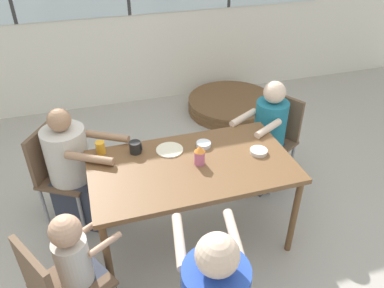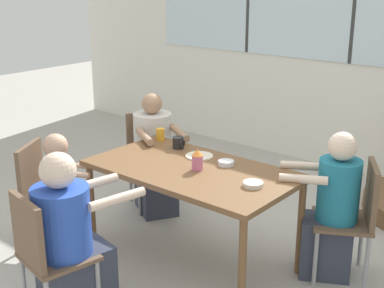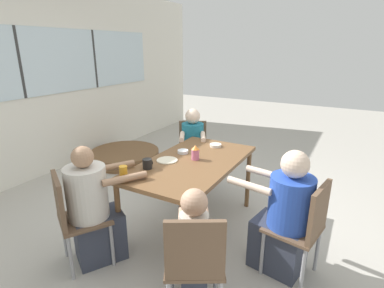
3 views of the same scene
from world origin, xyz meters
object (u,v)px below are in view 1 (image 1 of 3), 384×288
(person_toddler, at_px, (81,275))
(folded_table_stack, at_px, (231,105))
(chair_for_toddler, at_px, (56,285))
(bowl_cereal, at_px, (204,144))
(sippy_cup, at_px, (200,155))
(person_man_blue_shirt, at_px, (266,141))
(coffee_mug, at_px, (136,147))
(bowl_white_shallow, at_px, (259,151))
(chair_for_woman_green_shirt, at_px, (56,168))
(chair_for_man_blue_shirt, at_px, (276,132))
(juice_glass, at_px, (100,148))
(person_woman_green_shirt, at_px, (76,174))

(person_toddler, relative_size, folded_table_stack, 0.84)
(chair_for_toddler, distance_m, person_toddler, 0.16)
(bowl_cereal, bearing_deg, sippy_cup, -115.99)
(chair_for_toddler, xyz_separation_m, person_man_blue_shirt, (1.88, 1.06, -0.03))
(sippy_cup, bearing_deg, person_man_blue_shirt, 30.80)
(coffee_mug, distance_m, sippy_cup, 0.51)
(bowl_white_shallow, xyz_separation_m, folded_table_stack, (0.61, 1.96, -0.68))
(chair_for_woman_green_shirt, xyz_separation_m, chair_for_man_blue_shirt, (2.02, -0.03, 0.00))
(juice_glass, xyz_separation_m, folded_table_stack, (1.77, 1.61, -0.72))
(chair_for_woman_green_shirt, distance_m, person_woman_green_shirt, 0.17)
(chair_for_man_blue_shirt, distance_m, sippy_cup, 1.16)
(person_man_blue_shirt, relative_size, sippy_cup, 7.12)
(chair_for_woman_green_shirt, relative_size, juice_glass, 8.60)
(bowl_white_shallow, distance_m, bowl_cereal, 0.43)
(juice_glass, xyz_separation_m, bowl_white_shallow, (1.16, -0.35, -0.03))
(person_man_blue_shirt, bearing_deg, chair_for_toddler, 90.69)
(person_man_blue_shirt, xyz_separation_m, juice_glass, (-1.50, -0.14, 0.32))
(chair_for_man_blue_shirt, distance_m, chair_for_toddler, 2.33)
(bowl_cereal, bearing_deg, person_woman_green_shirt, 163.35)
(chair_for_woman_green_shirt, height_order, bowl_white_shallow, chair_for_woman_green_shirt)
(chair_for_man_blue_shirt, height_order, folded_table_stack, chair_for_man_blue_shirt)
(person_man_blue_shirt, distance_m, bowl_cereal, 0.82)
(chair_for_man_blue_shirt, relative_size, person_woman_green_shirt, 0.80)
(chair_for_man_blue_shirt, bearing_deg, chair_for_toddler, 90.64)
(person_toddler, relative_size, sippy_cup, 6.32)
(chair_for_man_blue_shirt, distance_m, bowl_cereal, 0.97)
(coffee_mug, bearing_deg, person_toddler, -123.00)
(chair_for_toddler, xyz_separation_m, coffee_mug, (0.64, 0.86, 0.29))
(chair_for_toddler, bearing_deg, chair_for_man_blue_shirt, 89.36)
(chair_for_toddler, height_order, sippy_cup, sippy_cup)
(chair_for_woman_green_shirt, distance_m, coffee_mug, 0.77)
(juice_glass, bearing_deg, chair_for_toddler, -112.48)
(chair_for_man_blue_shirt, height_order, person_woman_green_shirt, person_woman_green_shirt)
(chair_for_toddler, relative_size, bowl_white_shallow, 6.42)
(person_woman_green_shirt, height_order, bowl_white_shallow, person_woman_green_shirt)
(person_toddler, distance_m, juice_glass, 0.95)
(chair_for_woman_green_shirt, relative_size, person_woman_green_shirt, 0.80)
(chair_for_woman_green_shirt, xyz_separation_m, folded_table_stack, (2.15, 1.36, -0.42))
(person_woman_green_shirt, height_order, bowl_cereal, person_woman_green_shirt)
(sippy_cup, xyz_separation_m, bowl_white_shallow, (0.48, -0.00, -0.06))
(person_man_blue_shirt, bearing_deg, bowl_cereal, 82.55)
(chair_for_woman_green_shirt, relative_size, coffee_mug, 9.04)
(person_toddler, xyz_separation_m, coffee_mug, (0.51, 0.78, 0.34))
(juice_glass, bearing_deg, coffee_mug, -14.59)
(person_toddler, bearing_deg, sippy_cup, 88.13)
(person_toddler, distance_m, folded_table_stack, 3.20)
(chair_for_man_blue_shirt, height_order, chair_for_toddler, same)
(chair_for_man_blue_shirt, height_order, person_man_blue_shirt, person_man_blue_shirt)
(bowl_cereal, bearing_deg, coffee_mug, 172.02)
(person_man_blue_shirt, relative_size, person_toddler, 1.13)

